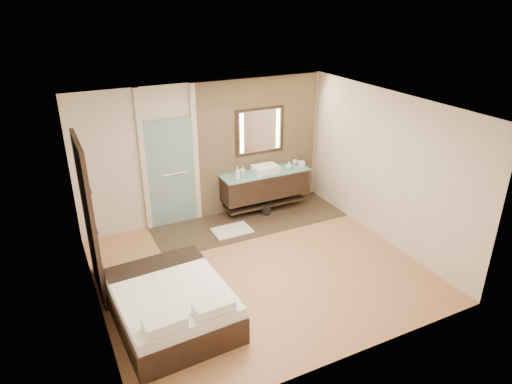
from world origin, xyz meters
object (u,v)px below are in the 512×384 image
vanity (265,185)px  mirror_unit (260,131)px  waste_bin (266,209)px  bed (172,305)px

vanity → mirror_unit: (0.00, 0.24, 1.07)m
vanity → waste_bin: vanity is taller
vanity → waste_bin: bearing=-109.2°
vanity → waste_bin: 0.51m
vanity → mirror_unit: bearing=90.0°
bed → waste_bin: (2.68, 2.37, -0.17)m
bed → vanity: bearing=39.8°
vanity → bed: 3.77m
vanity → bed: bearing=-137.1°
mirror_unit → waste_bin: size_ratio=4.65×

